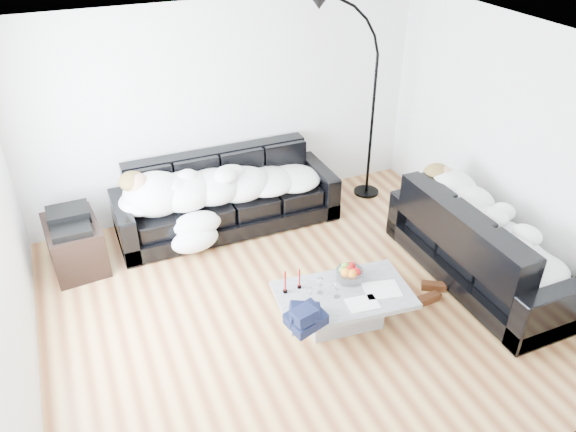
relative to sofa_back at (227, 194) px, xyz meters
name	(u,v)px	position (x,y,z in m)	size (l,w,h in m)	color
ground	(299,305)	(0.20, -1.74, -0.44)	(5.00, 5.00, 0.00)	brown
wall_back	(225,110)	(0.20, 0.51, 0.86)	(5.00, 0.02, 2.60)	silver
wall_right	(518,148)	(2.70, -1.74, 0.86)	(0.02, 4.50, 2.60)	silver
ceiling	(303,50)	(0.20, -1.74, 2.16)	(5.00, 5.00, 0.00)	white
sofa_back	(227,194)	(0.00, 0.00, 0.00)	(2.67, 0.92, 0.87)	black
sofa_right	(485,242)	(2.19, -2.07, 0.02)	(2.24, 0.96, 0.91)	black
sleeper_back	(227,181)	(0.00, -0.05, 0.21)	(2.26, 0.78, 0.45)	white
sleeper_right	(488,226)	(2.19, -2.07, 0.22)	(1.92, 0.81, 0.47)	white
teal_cushion	(444,191)	(2.13, -1.38, 0.28)	(0.36, 0.30, 0.20)	#0A3B46
coffee_table	(343,308)	(0.48, -2.14, -0.25)	(1.27, 0.74, 0.37)	#939699
fruit_bowl	(350,272)	(0.63, -1.97, 0.02)	(0.27, 0.27, 0.17)	white
wine_glass_a	(320,286)	(0.27, -2.05, 0.02)	(0.07, 0.07, 0.17)	white
wine_glass_b	(310,294)	(0.13, -2.11, 0.01)	(0.06, 0.06, 0.15)	white
wine_glass_c	(337,290)	(0.39, -2.16, 0.02)	(0.07, 0.07, 0.17)	white
candle_left	(285,282)	(-0.03, -1.91, 0.06)	(0.04, 0.04, 0.24)	maroon
candle_right	(299,279)	(0.12, -1.90, 0.04)	(0.04, 0.04, 0.22)	maroon
newspaper_a	(382,289)	(0.83, -2.24, -0.06)	(0.34, 0.26, 0.01)	silver
newspaper_b	(362,303)	(0.56, -2.35, -0.06)	(0.29, 0.21, 0.01)	silver
navy_jacket	(306,310)	(-0.04, -2.39, 0.10)	(0.35, 0.29, 0.17)	black
shoes	(430,292)	(1.51, -2.15, -0.39)	(0.41, 0.30, 0.09)	#472311
av_cabinet	(75,245)	(-1.80, -0.14, -0.16)	(0.55, 0.80, 0.55)	black
stereo	(69,219)	(-1.80, -0.14, 0.18)	(0.44, 0.34, 0.13)	black
floor_lamp	(373,113)	(2.00, 0.03, 0.73)	(0.85, 0.34, 2.33)	black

